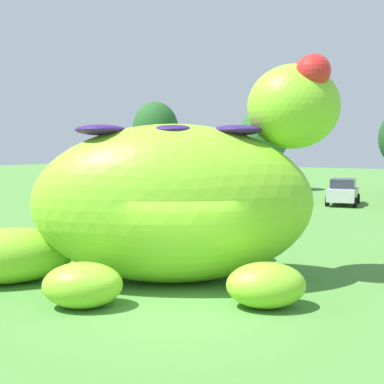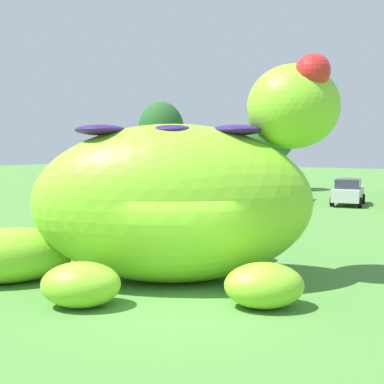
# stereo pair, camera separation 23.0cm
# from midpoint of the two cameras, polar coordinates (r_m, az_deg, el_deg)

# --- Properties ---
(ground_plane) EXTENTS (160.00, 160.00, 0.00)m
(ground_plane) POSITION_cam_midpoint_polar(r_m,az_deg,el_deg) (12.45, -2.11, -12.80)
(ground_plane) COLOR #4C8438
(giant_inflatable_creature) EXTENTS (10.05, 10.67, 6.30)m
(giant_inflatable_creature) POSITION_cam_midpoint_polar(r_m,az_deg,el_deg) (14.27, -2.65, -1.03)
(giant_inflatable_creature) COLOR #8CD12D
(giant_inflatable_creature) RESTS_ON ground
(car_yellow) EXTENTS (2.11, 4.19, 1.72)m
(car_yellow) POSITION_cam_midpoint_polar(r_m,az_deg,el_deg) (38.58, 5.09, 0.71)
(car_yellow) COLOR yellow
(car_yellow) RESTS_ON ground
(car_red) EXTENTS (2.18, 4.22, 1.72)m
(car_red) POSITION_cam_midpoint_polar(r_m,az_deg,el_deg) (35.79, 10.17, 0.31)
(car_red) COLOR red
(car_red) RESTS_ON ground
(car_silver) EXTENTS (2.47, 4.33, 1.72)m
(car_silver) POSITION_cam_midpoint_polar(r_m,az_deg,el_deg) (34.76, 16.45, 0.03)
(car_silver) COLOR #B7BABF
(car_silver) RESTS_ON ground
(tree_far_left) EXTENTS (4.72, 4.72, 8.38)m
(tree_far_left) POSITION_cam_midpoint_polar(r_m,az_deg,el_deg) (52.45, -4.24, 6.95)
(tree_far_left) COLOR brown
(tree_far_left) RESTS_ON ground
(tree_left) EXTENTS (4.30, 4.30, 7.63)m
(tree_left) POSITION_cam_midpoint_polar(r_m,az_deg,el_deg) (44.87, 8.15, 6.58)
(tree_left) COLOR brown
(tree_left) RESTS_ON ground
(spectator_near_inflatable) EXTENTS (0.38, 0.26, 1.71)m
(spectator_near_inflatable) POSITION_cam_midpoint_polar(r_m,az_deg,el_deg) (24.72, -15.82, -1.98)
(spectator_near_inflatable) COLOR #726656
(spectator_near_inflatable) RESTS_ON ground
(spectator_mid_field) EXTENTS (0.38, 0.26, 1.71)m
(spectator_mid_field) POSITION_cam_midpoint_polar(r_m,az_deg,el_deg) (17.21, 2.51, -4.84)
(spectator_mid_field) COLOR black
(spectator_mid_field) RESTS_ON ground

